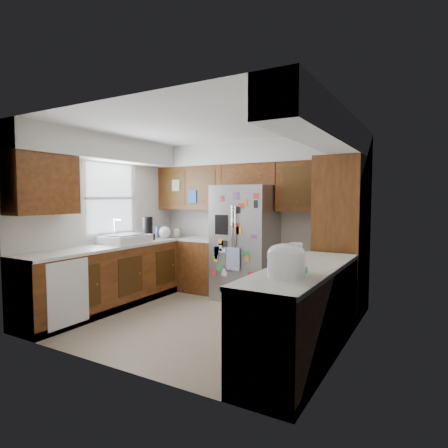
% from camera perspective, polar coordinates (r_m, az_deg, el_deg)
% --- Properties ---
extents(floor, '(3.60, 3.60, 0.00)m').
position_cam_1_polar(floor, '(5.10, -3.05, -14.38)').
color(floor, gray).
rests_on(floor, ground).
extents(room_shell, '(3.64, 3.24, 2.52)m').
position_cam_1_polar(room_shell, '(5.21, -1.91, 6.38)').
color(room_shell, silver).
rests_on(room_shell, ground).
extents(left_counter_run, '(1.36, 3.20, 0.92)m').
position_cam_1_polar(left_counter_run, '(5.83, -14.31, -7.77)').
color(left_counter_run, '#421E0C').
rests_on(left_counter_run, ground).
extents(right_counter_run, '(0.63, 2.25, 0.92)m').
position_cam_1_polar(right_counter_run, '(3.94, 12.07, -13.61)').
color(right_counter_run, '#421E0C').
rests_on(right_counter_run, ground).
extents(pantry, '(0.60, 0.90, 2.15)m').
position_cam_1_polar(pantry, '(5.35, 17.52, -1.88)').
color(pantry, '#421E0C').
rests_on(pantry, ground).
extents(fridge, '(0.90, 0.79, 1.80)m').
position_cam_1_polar(fridge, '(5.93, 3.27, -2.85)').
color(fridge, '#A9A9AF').
rests_on(fridge, ground).
extents(bridge_cabinet, '(0.96, 0.34, 0.35)m').
position_cam_1_polar(bridge_cabinet, '(6.10, 4.27, 7.46)').
color(bridge_cabinet, '#421E0C').
rests_on(bridge_cabinet, fridge).
extents(fridge_top_items, '(0.63, 0.31, 0.25)m').
position_cam_1_polar(fridge_top_items, '(6.13, 3.44, 10.24)').
color(fridge_top_items, '#1E39AB').
rests_on(fridge_top_items, bridge_cabinet).
extents(sink_assembly, '(0.52, 0.70, 0.37)m').
position_cam_1_polar(sink_assembly, '(5.89, -14.89, -2.17)').
color(sink_assembly, white).
rests_on(sink_assembly, left_counter_run).
extents(left_counter_clutter, '(0.37, 0.94, 0.38)m').
position_cam_1_polar(left_counter_clutter, '(6.40, -10.22, -1.05)').
color(left_counter_clutter, black).
rests_on(left_counter_clutter, left_counter_run).
extents(rice_cooker, '(0.34, 0.33, 0.29)m').
position_cam_1_polar(rice_cooker, '(3.31, 9.46, -5.35)').
color(rice_cooker, white).
rests_on(rice_cooker, right_counter_run).
extents(paper_towel, '(0.12, 0.12, 0.27)m').
position_cam_1_polar(paper_towel, '(3.53, 10.87, -5.04)').
color(paper_towel, white).
rests_on(paper_towel, right_counter_run).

